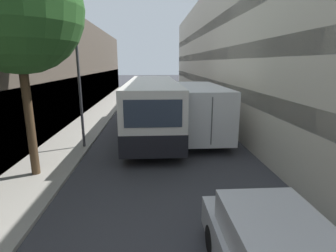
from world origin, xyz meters
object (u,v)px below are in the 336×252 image
box_truck (195,106)px  bus (153,106)px  street_lamp (75,26)px  street_tree_left (15,7)px

box_truck → bus: bearing=-179.3°
street_lamp → street_tree_left: bearing=-106.7°
box_truck → street_lamp: street_lamp is taller
street_lamp → street_tree_left: street_lamp is taller
bus → street_lamp: size_ratio=1.36×
street_lamp → box_truck: bearing=25.3°
bus → box_truck: (2.41, 0.03, -0.04)m
bus → street_lamp: 5.69m
bus → street_tree_left: size_ratio=1.42×
bus → street_lamp: bearing=-140.8°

